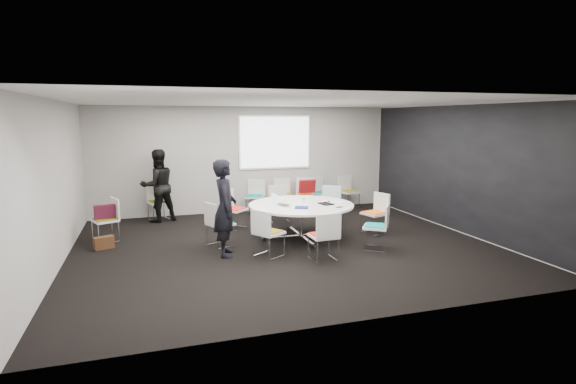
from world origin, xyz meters
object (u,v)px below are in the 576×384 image
object	(u,v)px
chair_ring_g	(324,245)
cup	(303,199)
brown_bag	(104,243)
chair_back_d	(322,199)
chair_ring_e	(220,232)
maroon_bag	(105,212)
laptop	(285,204)
chair_ring_d	(234,217)
chair_spare_left	(107,228)
chair_person_back	(159,209)
person_back	(158,186)
person_main	(225,208)
chair_ring_h	(376,235)
chair_back_c	(304,200)
chair_ring_a	(375,221)
chair_ring_b	(330,212)
chair_back_a	(255,203)
chair_back_e	(349,198)
conference_table	(301,213)
chair_ring_f	(268,242)
chair_back_b	(284,201)

from	to	relation	value
chair_ring_g	cup	world-z (taller)	chair_ring_g
brown_bag	chair_back_d	bearing A→B (deg)	23.31
chair_ring_e	maroon_bag	size ratio (longest dim) A/B	2.20
laptop	brown_bag	world-z (taller)	laptop
chair_ring_d	brown_bag	size ratio (longest dim) A/B	2.44
chair_ring_d	chair_spare_left	size ratio (longest dim) A/B	1.00
chair_person_back	person_back	distance (m)	0.63
person_main	chair_person_back	bearing A→B (deg)	26.13
chair_ring_h	person_back	world-z (taller)	person_back
chair_back_c	chair_back_d	xyz separation A→B (m)	(0.52, 0.05, 0.00)
chair_ring_a	chair_ring_d	world-z (taller)	same
chair_ring_b	chair_ring_d	size ratio (longest dim) A/B	1.00
chair_spare_left	chair_back_a	bearing A→B (deg)	-85.69
chair_back_e	chair_person_back	bearing A→B (deg)	-12.78
chair_back_a	cup	size ratio (longest dim) A/B	9.78
chair_person_back	chair_spare_left	bearing A→B (deg)	40.77
chair_ring_b	chair_ring_e	xyz separation A→B (m)	(-2.83, -1.20, 0.00)
chair_ring_b	chair_person_back	distance (m)	4.23
maroon_bag	person_back	bearing A→B (deg)	55.53
chair_ring_g	chair_ring_e	bearing A→B (deg)	135.19
conference_table	chair_spare_left	xyz separation A→B (m)	(-3.87, 0.95, -0.26)
chair_ring_a	chair_back_c	world-z (taller)	same
person_main	cup	distance (m)	2.11
chair_back_c	person_main	bearing A→B (deg)	69.97
chair_ring_e	chair_ring_f	distance (m)	1.19
person_main	person_back	world-z (taller)	person_main
chair_person_back	chair_back_e	bearing A→B (deg)	162.35
chair_back_c	maroon_bag	world-z (taller)	chair_back_c
chair_back_e	conference_table	bearing A→B (deg)	36.01
chair_back_b	maroon_bag	bearing A→B (deg)	24.82
chair_ring_b	chair_ring_g	xyz separation A→B (m)	(-1.24, -2.66, 0.00)
chair_back_a	cup	bearing A→B (deg)	125.39
chair_ring_b	chair_back_e	size ratio (longest dim) A/B	1.00
chair_ring_d	chair_ring_e	size ratio (longest dim) A/B	1.00
chair_ring_d	chair_back_d	world-z (taller)	same
chair_spare_left	cup	size ratio (longest dim) A/B	9.78
conference_table	cup	xyz separation A→B (m)	(0.15, 0.29, 0.24)
chair_ring_d	chair_ring_h	distance (m)	3.34
chair_spare_left	person_back	xyz separation A→B (m)	(1.08, 1.58, 0.60)
chair_ring_e	chair_ring_h	distance (m)	3.03
chair_ring_a	chair_person_back	world-z (taller)	same
chair_ring_a	chair_ring_d	size ratio (longest dim) A/B	1.00
chair_back_e	laptop	size ratio (longest dim) A/B	2.67
chair_ring_h	chair_back_e	size ratio (longest dim) A/B	1.00
conference_table	laptop	distance (m)	0.41
chair_ring_g	chair_back_c	size ratio (longest dim) A/B	1.00
brown_bag	person_main	bearing A→B (deg)	-27.02
chair_ring_f	laptop	bearing A→B (deg)	114.88
chair_ring_g	chair_back_e	distance (m)	4.91
chair_back_a	chair_person_back	world-z (taller)	same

